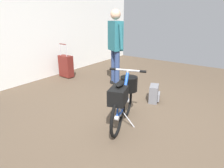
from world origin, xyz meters
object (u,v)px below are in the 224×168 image
Objects in this scene: folding_bike_foreground at (124,97)px; rolling_suitcase at (66,66)px; visitor_near_wall at (116,44)px; backpack_on_floor at (154,94)px.

folding_bike_foreground is 2.58m from rolling_suitcase.
visitor_near_wall reaches higher than folding_bike_foreground.
rolling_suitcase reaches higher than backpack_on_floor.
backpack_on_floor is at bearing -92.20° from rolling_suitcase.
backpack_on_floor is at bearing -2.26° from folding_bike_foreground.
folding_bike_foreground is 1.25× the size of rolling_suitcase.
visitor_near_wall reaches higher than backpack_on_floor.
folding_bike_foreground is 3.31× the size of backpack_on_floor.
folding_bike_foreground is 0.65× the size of visitor_near_wall.
rolling_suitcase is (1.05, 2.35, -0.13)m from folding_bike_foreground.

